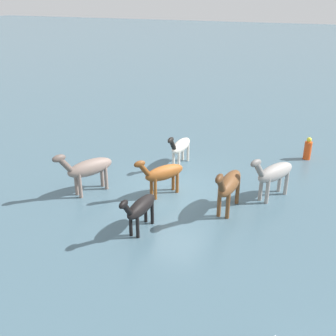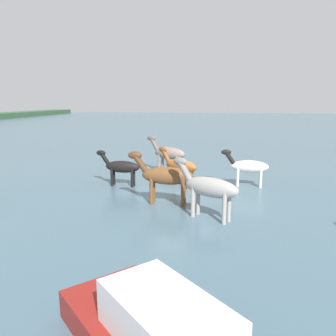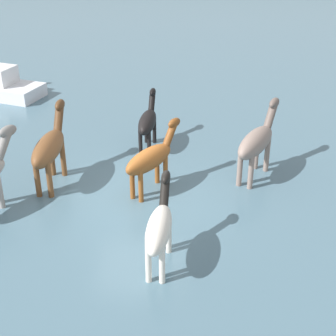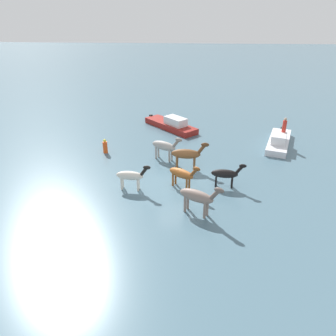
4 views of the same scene
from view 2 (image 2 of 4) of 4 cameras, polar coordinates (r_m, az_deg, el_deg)
name	(u,v)px [view 2 (image 2 of 4)]	position (r m, az deg, el deg)	size (l,w,h in m)	color
ground_plane	(184,188)	(15.25, 2.80, -3.51)	(190.71, 190.71, 0.00)	#476675
horse_dun_straggler	(180,166)	(15.38, 2.01, 0.37)	(1.57, 2.09, 1.78)	brown
horse_rear_stallion	(248,167)	(15.81, 13.63, 0.24)	(0.65, 2.22, 1.72)	silver
horse_pinto_flank	(209,187)	(11.21, 7.03, -3.30)	(1.61, 2.44, 2.00)	#9E9993
horse_gray_outer	(121,167)	(15.61, -8.12, 0.20)	(0.65, 2.15, 1.67)	black
horse_lead	(168,153)	(18.29, 0.03, 2.58)	(1.58, 2.46, 2.01)	gray
horse_dark_mare	(165,176)	(12.69, -0.45, -1.37)	(0.73, 2.63, 2.04)	brown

